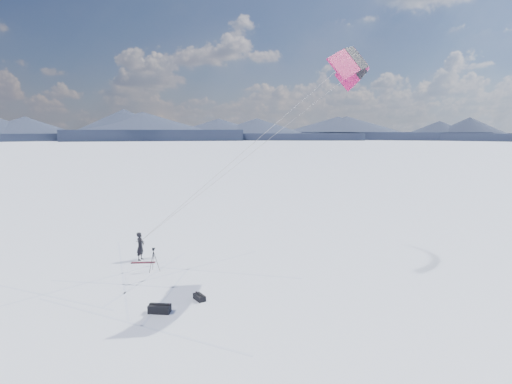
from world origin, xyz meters
The scene contains 9 objects.
ground centered at (0.00, 0.00, 0.00)m, with size 1800.00×1800.00×0.00m, color white.
horizon_hills centered at (0.00, 0.00, 3.84)m, with size 704.00×705.94×9.18m.
snow_tracks centered at (-0.56, -0.72, 0.00)m, with size 17.62×14.39×0.01m.
snowkiter centered at (-2.18, 3.18, 0.00)m, with size 0.64×0.42×1.74m, color black.
snowboard centered at (-1.65, 2.77, 0.02)m, with size 1.44×0.27×0.04m, color maroon.
tripod centered at (-0.05, 1.80, 0.88)m, with size 0.64×0.60×1.37m.
gear_bag_a centered at (3.71, -2.56, 0.19)m, with size 1.05×0.75×0.43m.
gear_bag_b centered at (4.53, -0.62, 0.14)m, with size 0.79×0.67×0.33m.
power_kite centered at (9.95, 5.59, 11.16)m, with size 13.43×5.92×10.91m.
Camera 1 is at (15.16, -16.91, 8.00)m, focal length 30.00 mm.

